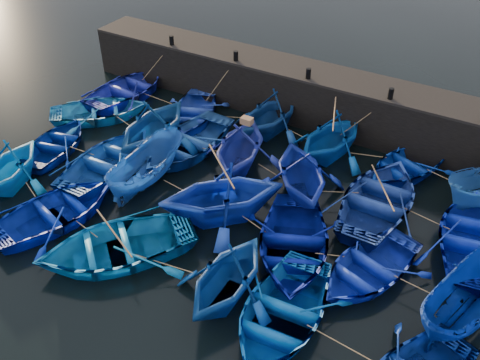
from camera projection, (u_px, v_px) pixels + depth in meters
The scene contains 34 objects.
ground at pixel (198, 238), 20.37m from camera, with size 120.00×120.00×0.00m, color black.
quay_wall at pixel (313, 96), 26.87m from camera, with size 26.00×2.50×2.50m, color black.
quay_top at pixel (316, 72), 26.08m from camera, with size 26.00×2.50×0.12m, color black.
bollard_0 at pixel (172, 40), 28.52m from camera, with size 0.24×0.24×0.50m, color black.
bollard_1 at pixel (236, 56), 26.90m from camera, with size 0.24×0.24×0.50m, color black.
bollard_2 at pixel (308, 74), 25.28m from camera, with size 0.24×0.24×0.50m, color black.
bollard_3 at pixel (391, 94), 23.65m from camera, with size 0.24×0.24×0.50m, color black.
boat_0 at pixel (128, 89), 29.06m from camera, with size 3.82×5.34×1.11m, color navy.
boat_1 at pixel (193, 112), 27.15m from camera, with size 3.30×4.61×0.96m, color blue.
boat_2 at pixel (270, 113), 25.75m from camera, with size 3.73×4.32×2.27m, color navy.
boat_3 at pixel (332, 136), 24.06m from camera, with size 3.76×4.36×2.29m, color #05479D.
boat_4 at pixel (406, 165), 23.43m from camera, with size 3.20×4.48×0.93m, color #052C91.
boat_6 at pixel (100, 110), 27.23m from camera, with size 3.49×4.88×1.01m, color blue.
boat_7 at pixel (154, 124), 24.61m from camera, with size 4.21×4.89×2.57m, color navy.
boat_8 at pixel (186, 142), 24.71m from camera, with size 3.97×5.55×1.15m, color #1E51A6.
boat_9 at pixel (241, 146), 23.32m from camera, with size 3.95×4.58×2.41m, color navy.
boat_10 at pixel (302, 172), 21.78m from camera, with size 3.86×4.48×2.36m, color #0F2496.
boat_11 at pixel (380, 199), 21.32m from camera, with size 4.06×5.68×1.18m, color navy.
boat_12 at pixel (476, 237), 19.55m from camera, with size 4.00×5.60×1.16m, color #0A23CE.
boat_13 at pixel (57, 143), 24.86m from camera, with size 3.08×4.30×0.89m, color navy.
boat_14 at pixel (109, 161), 23.53m from camera, with size 3.89×5.44×1.13m, color #0F4091.
boat_15 at pixel (146, 168), 22.57m from camera, with size 1.71×4.53×1.75m, color #1C4F9E.
boat_16 at pixel (222, 193), 20.50m from camera, with size 4.22×4.89×2.57m, color #1031AD.
boat_17 at pixel (293, 244), 19.30m from camera, with size 3.90×5.45×1.13m, color #010E7B.
boat_18 at pixel (369, 267), 18.49m from camera, with size 3.28×4.58×0.95m, color #122CC9.
boat_19 at pixel (466, 299), 16.80m from camera, with size 1.76×4.66×1.80m, color navy.
boat_20 at pixel (8, 166), 22.35m from camera, with size 3.47×4.03×2.12m, color blue.
boat_21 at pixel (56, 211), 20.82m from camera, with size 3.69×5.16×1.07m, color #031FA1.
boat_22 at pixel (116, 245), 19.21m from camera, with size 4.10×5.73×1.19m, color #0A6CBF.
boat_23 at pixel (227, 275), 17.38m from camera, with size 3.53×4.10×2.16m, color navy.
boat_24 at pixel (281, 313), 16.81m from camera, with size 3.77×5.27×1.09m, color blue.
wooden_crate at pixel (247, 121), 22.39m from camera, with size 0.49×0.35×0.28m, color #996742.
mooring_ropes at pixel (262, 156), 23.28m from camera, with size 18.81×11.85×2.10m.
loose_oars at pixel (269, 171), 20.71m from camera, with size 9.61×12.01×1.46m.
Camera 1 is at (8.98, -12.09, 13.99)m, focal length 40.00 mm.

